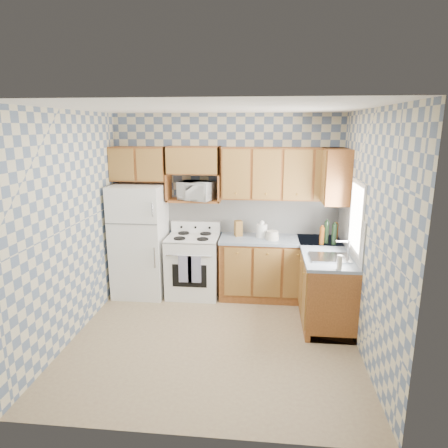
{
  "coord_description": "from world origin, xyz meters",
  "views": [
    {
      "loc": [
        0.58,
        -4.36,
        2.51
      ],
      "look_at": [
        0.05,
        0.75,
        1.25
      ],
      "focal_mm": 32.0,
      "sensor_mm": 36.0,
      "label": 1
    }
  ],
  "objects_px": {
    "refrigerator": "(140,240)",
    "electric_kettle": "(262,231)",
    "microwave": "(196,191)",
    "stove_body": "(193,266)"
  },
  "relations": [
    {
      "from": "microwave",
      "to": "electric_kettle",
      "type": "bearing_deg",
      "value": 13.92
    },
    {
      "from": "refrigerator",
      "to": "microwave",
      "type": "relative_size",
      "value": 3.38
    },
    {
      "from": "microwave",
      "to": "stove_body",
      "type": "bearing_deg",
      "value": -91.47
    },
    {
      "from": "microwave",
      "to": "electric_kettle",
      "type": "distance_m",
      "value": 1.13
    },
    {
      "from": "stove_body",
      "to": "microwave",
      "type": "height_order",
      "value": "microwave"
    },
    {
      "from": "refrigerator",
      "to": "electric_kettle",
      "type": "xyz_separation_m",
      "value": [
        1.82,
        0.08,
        0.18
      ]
    },
    {
      "from": "refrigerator",
      "to": "microwave",
      "type": "distance_m",
      "value": 1.14
    },
    {
      "from": "refrigerator",
      "to": "stove_body",
      "type": "distance_m",
      "value": 0.89
    },
    {
      "from": "electric_kettle",
      "to": "stove_body",
      "type": "bearing_deg",
      "value": -176.95
    },
    {
      "from": "microwave",
      "to": "refrigerator",
      "type": "bearing_deg",
      "value": -152.36
    }
  ]
}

